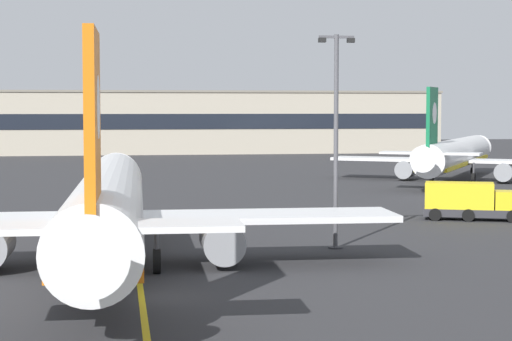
% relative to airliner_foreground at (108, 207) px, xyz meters
% --- Properties ---
extents(ground_plane, '(400.00, 400.00, 0.00)m').
position_rel_airliner_foreground_xyz_m(ground_plane, '(1.74, -8.11, -3.37)').
color(ground_plane, '#2D2D30').
extents(taxiway_centreline, '(1.51, 180.00, 0.01)m').
position_rel_airliner_foreground_xyz_m(taxiway_centreline, '(1.74, 21.89, -3.37)').
color(taxiway_centreline, yellow).
rests_on(taxiway_centreline, ground).
extents(airliner_foreground, '(32.13, 41.48, 11.65)m').
position_rel_airliner_foreground_xyz_m(airliner_foreground, '(0.00, 0.00, 0.00)').
color(airliner_foreground, white).
rests_on(airliner_foreground, ground).
extents(airliner_background, '(27.89, 34.69, 10.81)m').
position_rel_airliner_foreground_xyz_m(airliner_background, '(40.25, 53.97, -0.24)').
color(airliner_background, white).
rests_on(airliner_background, ground).
extents(apron_lamp_post, '(2.24, 0.90, 13.20)m').
position_rel_airliner_foreground_xyz_m(apron_lamp_post, '(13.94, 5.20, 3.54)').
color(apron_lamp_post, '#515156').
rests_on(apron_lamp_post, ground).
extents(service_truck_baggage_yellow, '(7.96, 4.96, 2.90)m').
position_rel_airliner_foreground_xyz_m(service_truck_baggage_yellow, '(27.85, 17.90, -1.89)').
color(service_truck_baggage_yellow, '#2D2D33').
rests_on(service_truck_baggage_yellow, ground).
extents(safety_cone_by_nose_gear, '(0.44, 0.44, 0.55)m').
position_rel_airliner_foreground_xyz_m(safety_cone_by_nose_gear, '(0.53, 16.01, -3.11)').
color(safety_cone_by_nose_gear, orange).
rests_on(safety_cone_by_nose_gear, ground).
extents(terminal_building, '(119.36, 12.40, 11.85)m').
position_rel_airliner_foreground_xyz_m(terminal_building, '(3.27, 126.62, 2.56)').
color(terminal_building, '#B2A893').
rests_on(terminal_building, ground).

